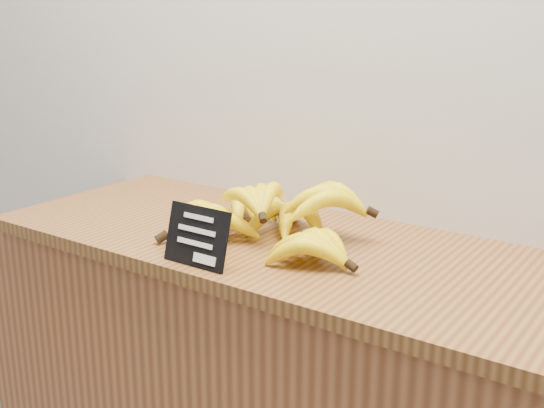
% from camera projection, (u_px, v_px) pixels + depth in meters
% --- Properties ---
extents(counter_top, '(1.31, 0.54, 0.03)m').
position_uv_depth(counter_top, '(285.00, 245.00, 1.47)').
color(counter_top, brown).
rests_on(counter_top, counter).
extents(chalkboard_sign, '(0.15, 0.04, 0.11)m').
position_uv_depth(chalkboard_sign, '(197.00, 236.00, 1.31)').
color(chalkboard_sign, black).
rests_on(chalkboard_sign, counter_top).
extents(banana_pile, '(0.51, 0.39, 0.12)m').
position_uv_depth(banana_pile, '(271.00, 216.00, 1.46)').
color(banana_pile, yellow).
rests_on(banana_pile, counter_top).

